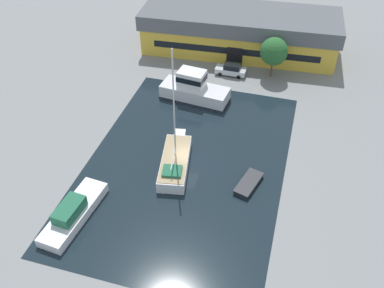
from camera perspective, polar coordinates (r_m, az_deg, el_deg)
The scene contains 9 objects.
ground_plane at distance 48.38m, azimuth -0.79°, elevation -2.69°, with size 440.00×440.00×0.00m, color gray.
water_canal at distance 48.37m, azimuth -0.79°, elevation -2.69°, with size 21.78×32.34×0.01m, color black.
warehouse_building at distance 69.52m, azimuth 6.36°, elevation 14.77°, with size 30.92×12.31×6.33m.
quay_tree_near_building at distance 62.55m, azimuth 10.87°, elevation 12.03°, with size 3.94×3.94×5.99m.
parked_car at distance 63.66m, azimuth 5.23°, elevation 9.86°, with size 4.43×1.81×1.71m.
sailboat_moored at distance 47.61m, azimuth -2.26°, elevation -2.26°, with size 4.34×9.61×14.41m.
motor_cruiser at distance 57.75m, azimuth 0.25°, elevation 7.32°, with size 9.51×4.40×4.17m.
small_dinghy at distance 46.19m, azimuth 7.56°, elevation -5.24°, with size 2.76×4.44×0.56m.
cabin_boat at distance 44.01m, azimuth -15.58°, elevation -8.80°, with size 3.43×9.01×2.16m.
Camera 1 is at (10.35, -33.73, 33.09)m, focal length 40.00 mm.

